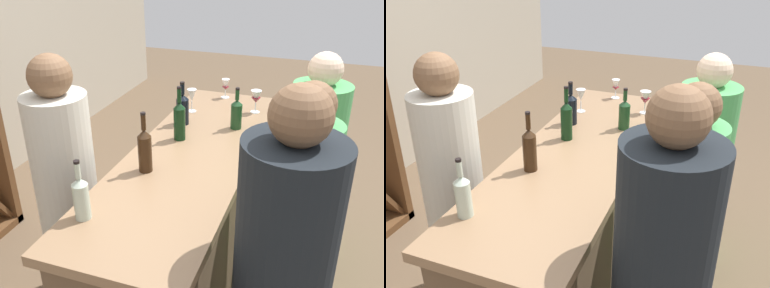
{
  "view_description": "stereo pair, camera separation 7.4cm",
  "coord_description": "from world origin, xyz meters",
  "views": [
    {
      "loc": [
        -2.06,
        -0.71,
        2.07
      ],
      "look_at": [
        0.0,
        0.0,
        1.01
      ],
      "focal_mm": 39.87,
      "sensor_mm": 36.0,
      "label": 1
    },
    {
      "loc": [
        -2.04,
        -0.78,
        2.07
      ],
      "look_at": [
        0.0,
        0.0,
        1.01
      ],
      "focal_mm": 39.87,
      "sensor_mm": 36.0,
      "label": 2
    }
  ],
  "objects": [
    {
      "name": "wine_glass_near_left",
      "position": [
        0.73,
        -0.22,
        1.06
      ],
      "size": [
        0.08,
        0.08,
        0.16
      ],
      "color": "white",
      "rests_on": "bar_counter"
    },
    {
      "name": "wine_glass_near_right",
      "position": [
        0.6,
        0.21,
        1.07
      ],
      "size": [
        0.07,
        0.07,
        0.16
      ],
      "color": "white",
      "rests_on": "bar_counter"
    },
    {
      "name": "ground_plane",
      "position": [
        0.0,
        0.0,
        0.0
      ],
      "size": [
        12.0,
        12.0,
        0.0
      ],
      "primitive_type": "plane",
      "color": "brown"
    },
    {
      "name": "wine_bottle_rightmost_olive_green",
      "position": [
        0.41,
        -0.16,
        1.06
      ],
      "size": [
        0.07,
        0.07,
        0.27
      ],
      "color": "#193D1E",
      "rests_on": "bar_counter"
    },
    {
      "name": "person_left_guest",
      "position": [
        -0.1,
        -0.64,
        0.69
      ],
      "size": [
        0.43,
        0.43,
        1.48
      ],
      "rotation": [
        0.0,
        0.0,
        1.93
      ],
      "color": "#4CA559",
      "rests_on": "ground"
    },
    {
      "name": "wine_bottle_second_left_amber_brown",
      "position": [
        -0.28,
        0.16,
        1.08
      ],
      "size": [
        0.07,
        0.07,
        0.33
      ],
      "color": "#331E0F",
      "rests_on": "bar_counter"
    },
    {
      "name": "person_server_behind",
      "position": [
        -0.33,
        0.65,
        0.72
      ],
      "size": [
        0.45,
        0.45,
        1.55
      ],
      "rotation": [
        0.0,
        0.0,
        -1.95
      ],
      "color": "beige",
      "rests_on": "ground"
    },
    {
      "name": "wine_bottle_second_right_near_black",
      "position": [
        0.37,
        0.19,
        1.07
      ],
      "size": [
        0.08,
        0.08,
        0.29
      ],
      "color": "black",
      "rests_on": "bar_counter"
    },
    {
      "name": "wine_bottle_leftmost_clear_pale",
      "position": [
        -0.76,
        0.24,
        1.06
      ],
      "size": [
        0.07,
        0.07,
        0.28
      ],
      "color": "#B7C6B2",
      "rests_on": "bar_counter"
    },
    {
      "name": "bar_counter",
      "position": [
        0.0,
        0.0,
        0.48
      ],
      "size": [
        2.12,
        0.67,
        0.96
      ],
      "color": "brown",
      "rests_on": "ground"
    },
    {
      "name": "person_center_guest",
      "position": [
        0.56,
        -0.66,
        0.67
      ],
      "size": [
        0.39,
        0.39,
        1.46
      ],
      "rotation": [
        0.0,
        0.0,
        1.63
      ],
      "color": "#4CA559",
      "rests_on": "ground"
    },
    {
      "name": "wine_bottle_center_dark_green",
      "position": [
        0.14,
        0.13,
        1.08
      ],
      "size": [
        0.07,
        0.07,
        0.33
      ],
      "color": "black",
      "rests_on": "bar_counter"
    },
    {
      "name": "wine_glass_near_center",
      "position": [
        0.95,
        0.06,
        1.05
      ],
      "size": [
        0.06,
        0.06,
        0.15
      ],
      "color": "white",
      "rests_on": "bar_counter"
    }
  ]
}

